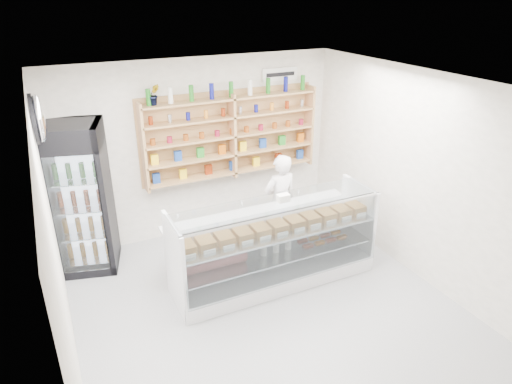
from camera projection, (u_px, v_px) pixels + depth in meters
room at (273, 214)px, 5.09m from camera, size 5.00×5.00×5.00m
display_counter at (273, 258)px, 6.21m from camera, size 2.77×0.83×1.21m
shop_worker at (280, 202)px, 6.89m from camera, size 0.57×0.39×1.50m
drinks_cooler at (81, 198)px, 6.25m from camera, size 0.93×0.92×2.13m
wall_shelving at (232, 135)px, 7.13m from camera, size 2.84×0.28×1.33m
potted_plant at (154, 95)px, 6.36m from camera, size 0.16×0.13×0.30m
security_mirror at (39, 119)px, 4.79m from camera, size 0.15×0.50×0.50m
wall_sign at (280, 74)px, 7.25m from camera, size 0.62×0.03×0.20m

